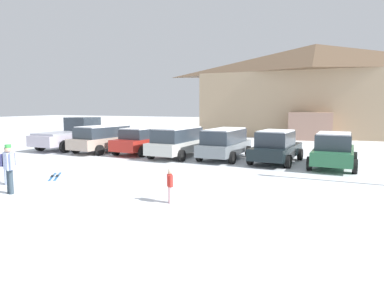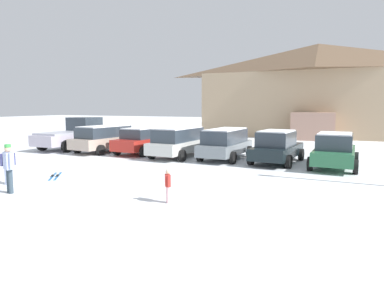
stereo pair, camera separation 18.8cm
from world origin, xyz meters
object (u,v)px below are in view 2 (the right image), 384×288
at_px(pickup_truck, 76,134).
at_px(skier_teen_in_navy_coat, 8,163).
at_px(parked_green_coupe, 335,150).
at_px(parked_silver_wagon, 179,141).
at_px(parked_black_sedan, 277,147).
at_px(parked_red_sedan, 142,141).
at_px(pair_of_skis, 55,176).
at_px(skier_adult_in_blue_parka, 9,166).
at_px(skier_child_in_red_jacket, 168,184).
at_px(parked_grey_wagon, 226,143).
at_px(parked_beige_suv, 105,138).
at_px(ski_lodge, 317,90).

xyz_separation_m(pickup_truck, skier_teen_in_navy_coat, (5.78, -9.66, -0.20)).
relative_size(parked_green_coupe, pickup_truck, 0.77).
bearing_deg(parked_silver_wagon, skier_teen_in_navy_coat, -106.69).
distance_m(pickup_truck, skier_teen_in_navy_coat, 11.26).
bearing_deg(parked_black_sedan, parked_red_sedan, 179.85).
bearing_deg(pair_of_skis, parked_black_sedan, 43.72).
relative_size(parked_red_sedan, skier_adult_in_blue_parka, 2.52).
bearing_deg(parked_silver_wagon, parked_green_coupe, -0.04).
distance_m(skier_teen_in_navy_coat, skier_child_in_red_jacket, 6.69).
distance_m(parked_green_coupe, pair_of_skis, 12.79).
distance_m(parked_red_sedan, parked_grey_wagon, 5.46).
bearing_deg(parked_green_coupe, skier_teen_in_navy_coat, -140.96).
xyz_separation_m(parked_beige_suv, parked_black_sedan, (11.01, 0.18, -0.06)).
xyz_separation_m(parked_silver_wagon, skier_child_in_red_jacket, (3.99, -8.65, -0.33)).
xyz_separation_m(parked_beige_suv, parked_silver_wagon, (5.44, -0.08, 0.01)).
xyz_separation_m(parked_black_sedan, pickup_truck, (-14.03, 0.44, 0.15)).
bearing_deg(parked_beige_suv, ski_lodge, 57.94).
distance_m(parked_grey_wagon, parked_green_coupe, 5.64).
distance_m(parked_grey_wagon, skier_teen_in_navy_coat, 10.78).
xyz_separation_m(parked_silver_wagon, skier_teen_in_navy_coat, (-2.69, -8.96, -0.13)).
relative_size(parked_grey_wagon, parked_green_coupe, 1.04).
bearing_deg(skier_adult_in_blue_parka, parked_grey_wagon, 67.75).
bearing_deg(ski_lodge, parked_beige_suv, -122.06).
bearing_deg(parked_black_sedan, parked_grey_wagon, 177.95).
xyz_separation_m(skier_teen_in_navy_coat, skier_child_in_red_jacket, (6.68, 0.31, -0.20)).
height_order(ski_lodge, parked_grey_wagon, ski_lodge).
distance_m(parked_beige_suv, parked_black_sedan, 11.01).
distance_m(parked_beige_suv, parked_green_coupe, 13.79).
bearing_deg(skier_teen_in_navy_coat, parked_silver_wagon, 73.31).
height_order(parked_red_sedan, skier_child_in_red_jacket, parked_red_sedan).
bearing_deg(parked_beige_suv, pickup_truck, 168.29).
height_order(parked_red_sedan, pickup_truck, pickup_truck).
distance_m(parked_beige_suv, skier_adult_in_blue_parka, 10.70).
distance_m(parked_silver_wagon, pickup_truck, 8.49).
distance_m(parked_silver_wagon, skier_child_in_red_jacket, 9.53).
height_order(ski_lodge, pair_of_skis, ski_lodge).
bearing_deg(skier_teen_in_navy_coat, parked_beige_suv, 106.93).
xyz_separation_m(parked_silver_wagon, pair_of_skis, (-2.21, -7.17, -0.90)).
distance_m(parked_red_sedan, skier_adult_in_blue_parka, 10.22).
distance_m(parked_beige_suv, pickup_truck, 3.09).
distance_m(ski_lodge, parked_grey_wagon, 18.48).
height_order(parked_green_coupe, pair_of_skis, parked_green_coupe).
relative_size(parked_red_sedan, skier_teen_in_navy_coat, 2.99).
xyz_separation_m(ski_lodge, skier_adult_in_blue_parka, (-7.37, -28.05, -3.60)).
height_order(parked_silver_wagon, pickup_truck, pickup_truck).
height_order(parked_grey_wagon, pickup_truck, pickup_truck).
height_order(parked_silver_wagon, parked_green_coupe, parked_silver_wagon).
bearing_deg(pickup_truck, parked_green_coupe, -2.43).
bearing_deg(ski_lodge, pair_of_skis, -107.75).
bearing_deg(skier_adult_in_blue_parka, skier_teen_in_navy_coat, 144.01).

